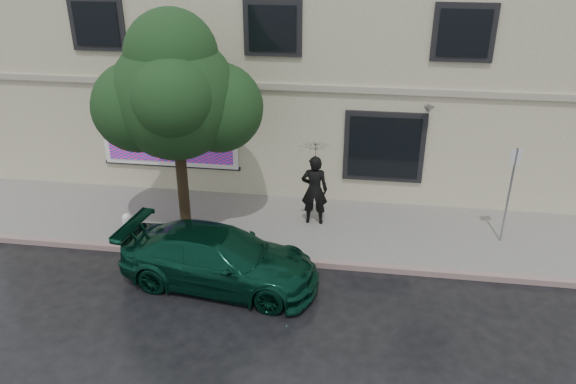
# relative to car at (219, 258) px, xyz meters

# --- Properties ---
(ground) EXTENTS (90.00, 90.00, 0.00)m
(ground) POSITION_rel_car_xyz_m (0.56, -0.46, -0.68)
(ground) COLOR black
(ground) RESTS_ON ground
(sidewalk) EXTENTS (20.00, 3.50, 0.15)m
(sidewalk) POSITION_rel_car_xyz_m (0.56, 2.79, -0.61)
(sidewalk) COLOR gray
(sidewalk) RESTS_ON ground
(curb) EXTENTS (20.00, 0.18, 0.16)m
(curb) POSITION_rel_car_xyz_m (0.56, 1.04, -0.61)
(curb) COLOR gray
(curb) RESTS_ON ground
(building) EXTENTS (20.00, 8.12, 7.00)m
(building) POSITION_rel_car_xyz_m (0.56, 8.53, 2.82)
(building) COLOR beige
(building) RESTS_ON ground
(billboard) EXTENTS (4.30, 0.16, 2.20)m
(billboard) POSITION_rel_car_xyz_m (-2.64, 4.46, 1.37)
(billboard) COLOR white
(billboard) RESTS_ON ground
(car) EXTENTS (4.91, 2.66, 1.36)m
(car) POSITION_rel_car_xyz_m (0.00, 0.00, 0.00)
(car) COLOR #083223
(car) RESTS_ON ground
(pedestrian) EXTENTS (0.75, 0.51, 2.00)m
(pedestrian) POSITION_rel_car_xyz_m (1.92, 3.04, 0.47)
(pedestrian) COLOR black
(pedestrian) RESTS_ON sidewalk
(umbrella) EXTENTS (1.17, 1.17, 0.71)m
(umbrella) POSITION_rel_car_xyz_m (1.92, 3.04, 1.82)
(umbrella) COLOR black
(umbrella) RESTS_ON pedestrian
(street_tree) EXTENTS (3.12, 3.12, 5.33)m
(street_tree) POSITION_rel_car_xyz_m (-1.47, 2.03, 3.22)
(street_tree) COLOR #2F2415
(street_tree) RESTS_ON sidewalk
(fire_hydrant) EXTENTS (0.33, 0.31, 0.79)m
(fire_hydrant) POSITION_rel_car_xyz_m (-2.82, 1.34, -0.15)
(fire_hydrant) COLOR white
(fire_hydrant) RESTS_ON sidewalk
(sign_pole) EXTENTS (0.31, 0.14, 2.62)m
(sign_pole) POSITION_rel_car_xyz_m (6.92, 2.74, 1.04)
(sign_pole) COLOR #97989F
(sign_pole) RESTS_ON sidewalk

